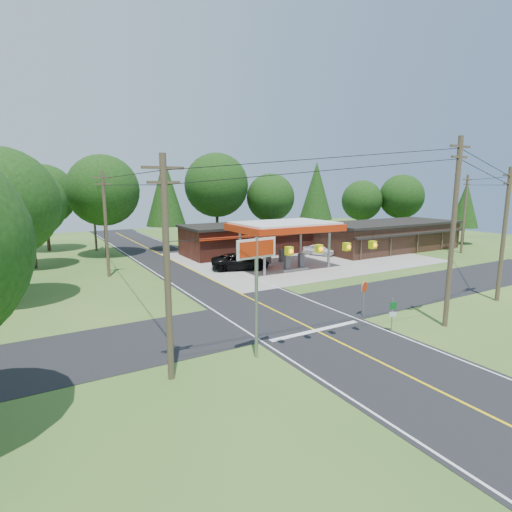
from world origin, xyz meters
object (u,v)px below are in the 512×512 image
gas_canopy (285,228)px  sedan_car (319,250)px  octagonal_stop_sign (364,290)px  suv_car (240,262)px  big_stop_sign (257,270)px

gas_canopy → sedan_car: bearing=26.6°
sedan_car → octagonal_stop_sign: size_ratio=1.64×
gas_canopy → suv_car: gas_canopy is taller
suv_car → big_stop_sign: (-9.50, -19.51, 3.73)m
suv_car → big_stop_sign: bearing=174.2°
gas_canopy → sedan_car: (8.00, 4.00, -3.59)m
gas_canopy → big_stop_sign: bearing=-127.9°
suv_car → big_stop_sign: 22.02m
sedan_car → octagonal_stop_sign: 23.62m
big_stop_sign → gas_canopy: bearing=52.1°
gas_canopy → sedan_car: size_ratio=2.65×
suv_car → octagonal_stop_sign: size_ratio=2.48×
big_stop_sign → octagonal_stop_sign: bearing=11.9°
suv_car → big_stop_sign: big_stop_sign is taller
gas_canopy → octagonal_stop_sign: gas_canopy is taller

